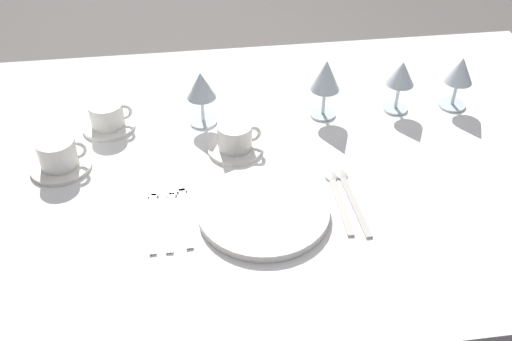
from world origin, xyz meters
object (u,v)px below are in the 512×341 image
at_px(wine_glass_left, 326,78).
at_px(wine_glass_centre, 201,88).
at_px(dinner_plate, 264,211).
at_px(coffee_cup_right, 107,114).
at_px(spoon_dessert, 349,193).
at_px(wine_glass_right, 401,76).
at_px(fork_salad, 153,214).
at_px(spoon_soup, 337,193).
at_px(fork_inner, 171,213).
at_px(coffee_cup_left, 236,136).
at_px(wine_glass_far, 460,73).
at_px(coffee_cup_far, 58,153).
at_px(fork_outer, 184,209).

bearing_deg(wine_glass_left, wine_glass_centre, 178.38).
xyz_separation_m(wine_glass_centre, wine_glass_left, (0.31, -0.01, 0.01)).
relative_size(dinner_plate, coffee_cup_right, 2.61).
distance_m(spoon_dessert, coffee_cup_right, 0.63).
height_order(wine_glass_centre, wine_glass_right, wine_glass_centre).
bearing_deg(wine_glass_right, fork_salad, -153.11).
distance_m(coffee_cup_right, wine_glass_left, 0.55).
xyz_separation_m(spoon_soup, wine_glass_right, (0.23, 0.31, 0.10)).
bearing_deg(wine_glass_right, spoon_soup, -127.34).
bearing_deg(fork_inner, fork_salad, 177.56).
distance_m(coffee_cup_left, wine_glass_far, 0.60).
bearing_deg(coffee_cup_far, spoon_soup, -16.06).
height_order(fork_inner, wine_glass_left, wine_glass_left).
distance_m(fork_inner, fork_salad, 0.04).
xyz_separation_m(dinner_plate, coffee_cup_far, (-0.44, 0.22, 0.03)).
relative_size(fork_inner, fork_salad, 0.99).
bearing_deg(wine_glass_centre, coffee_cup_left, -61.33).
bearing_deg(coffee_cup_left, fork_inner, -128.24).
bearing_deg(fork_inner, fork_outer, 16.45).
bearing_deg(wine_glass_far, coffee_cup_far, -172.62).
height_order(fork_salad, coffee_cup_far, coffee_cup_far).
bearing_deg(coffee_cup_left, dinner_plate, -81.51).
distance_m(wine_glass_centre, wine_glass_right, 0.51).
bearing_deg(spoon_dessert, wine_glass_far, 40.21).
bearing_deg(coffee_cup_far, fork_outer, -33.24).
distance_m(spoon_dessert, wine_glass_far, 0.48).
relative_size(fork_outer, coffee_cup_right, 2.01).
bearing_deg(wine_glass_far, fork_inner, -157.05).
bearing_deg(wine_glass_right, wine_glass_far, -1.73).
bearing_deg(wine_glass_right, coffee_cup_left, -164.55).
bearing_deg(coffee_cup_far, dinner_plate, -26.11).
bearing_deg(coffee_cup_far, wine_glass_left, 11.58).
relative_size(fork_inner, spoon_dessert, 0.94).
relative_size(spoon_dessert, coffee_cup_left, 2.13).
height_order(dinner_plate, wine_glass_right, wine_glass_right).
height_order(fork_outer, wine_glass_left, wine_glass_left).
height_order(spoon_dessert, wine_glass_centre, wine_glass_centre).
relative_size(fork_outer, wine_glass_far, 1.50).
xyz_separation_m(dinner_plate, coffee_cup_left, (-0.03, 0.23, 0.03)).
height_order(dinner_plate, coffee_cup_right, coffee_cup_right).
xyz_separation_m(fork_outer, fork_salad, (-0.07, -0.01, 0.00)).
distance_m(spoon_dessert, coffee_cup_far, 0.66).
distance_m(dinner_plate, spoon_dessert, 0.20).
relative_size(fork_salad, spoon_soup, 1.00).
relative_size(coffee_cup_far, wine_glass_centre, 0.76).
bearing_deg(wine_glass_centre, dinner_plate, -73.72).
distance_m(coffee_cup_far, wine_glass_far, 1.01).
relative_size(fork_inner, coffee_cup_right, 1.96).
bearing_deg(spoon_dessert, wine_glass_right, 56.27).
distance_m(dinner_plate, wine_glass_centre, 0.38).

